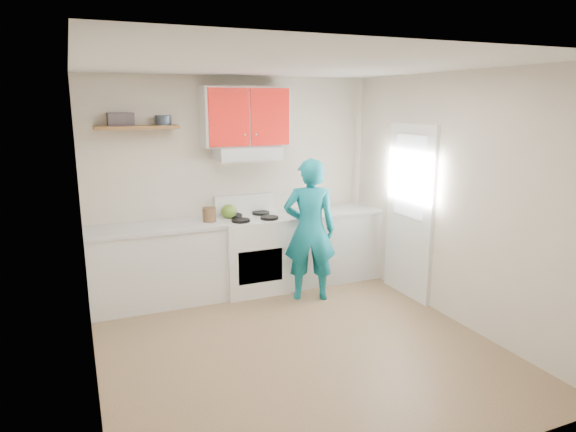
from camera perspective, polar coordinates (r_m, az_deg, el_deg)
name	(u,v)px	position (r m, az deg, el deg)	size (l,w,h in m)	color
floor	(296,345)	(5.04, 0.91, -14.30)	(3.80, 3.80, 0.00)	brown
ceiling	(297,65)	(4.51, 1.03, 16.64)	(3.60, 3.80, 0.04)	white
back_wall	(235,183)	(6.36, -6.03, 3.66)	(3.60, 0.04, 2.60)	beige
front_wall	(431,279)	(3.03, 15.83, -6.84)	(3.60, 0.04, 2.60)	beige
left_wall	(84,233)	(4.22, -21.96, -1.80)	(0.04, 3.80, 2.60)	beige
right_wall	(454,199)	(5.57, 18.14, 1.82)	(0.04, 3.80, 2.60)	beige
door	(410,212)	(6.14, 13.53, 0.45)	(0.05, 0.85, 2.05)	white
door_glass	(410,176)	(6.05, 13.53, 4.36)	(0.01, 0.55, 0.95)	white
counter_left	(157,266)	(6.05, -14.49, -5.44)	(1.52, 0.60, 0.90)	silver
counter_right	(326,245)	(6.69, 4.29, -3.31)	(1.32, 0.60, 0.90)	silver
stove	(252,254)	(6.27, -4.10, -4.30)	(0.76, 0.65, 0.92)	white
range_hood	(247,153)	(6.13, -4.61, 7.08)	(0.76, 0.44, 0.15)	silver
upper_cabinets	(245,117)	(6.15, -4.84, 11.07)	(1.02, 0.33, 0.70)	red
shelf	(137,127)	(5.90, -16.64, 9.55)	(0.90, 0.30, 0.04)	brown
books	(121,119)	(5.91, -18.33, 10.30)	(0.27, 0.19, 0.14)	#463D41
tin	(163,120)	(5.97, -13.86, 10.44)	(0.18, 0.18, 0.11)	#333D4C
kettle	(229,211)	(6.16, -6.67, 0.54)	(0.19, 0.19, 0.17)	#537B22
crock	(209,216)	(5.99, -8.84, 0.06)	(0.16, 0.16, 0.19)	brown
cutting_board	(302,214)	(6.39, 1.53, 0.20)	(0.29, 0.21, 0.02)	olive
silicone_mat	(351,210)	(6.71, 7.09, 0.67)	(0.33, 0.27, 0.01)	red
person	(310,230)	(5.90, 2.46, -1.57)	(0.61, 0.40, 1.68)	#0E7282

